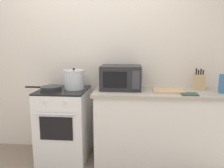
% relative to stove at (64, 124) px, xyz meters
% --- Properties ---
extents(back_wall, '(4.40, 0.10, 2.50)m').
position_rel_stove_xyz_m(back_wall, '(0.65, 0.37, 0.79)').
color(back_wall, silver).
rests_on(back_wall, ground_plane).
extents(lower_cabinet_right, '(1.64, 0.56, 0.88)m').
position_rel_stove_xyz_m(lower_cabinet_right, '(1.25, 0.02, -0.02)').
color(lower_cabinet_right, white).
rests_on(lower_cabinet_right, ground_plane).
extents(countertop_right, '(1.70, 0.60, 0.04)m').
position_rel_stove_xyz_m(countertop_right, '(1.25, 0.02, 0.44)').
color(countertop_right, '#ADA393').
rests_on(countertop_right, lower_cabinet_right).
extents(stove, '(0.60, 0.64, 0.92)m').
position_rel_stove_xyz_m(stove, '(0.00, 0.00, 0.00)').
color(stove, white).
rests_on(stove, ground_plane).
extents(stock_pot, '(0.35, 0.26, 0.27)m').
position_rel_stove_xyz_m(stock_pot, '(0.14, 0.05, 0.58)').
color(stock_pot, silver).
rests_on(stock_pot, stove).
extents(frying_pan, '(0.46, 0.26, 0.05)m').
position_rel_stove_xyz_m(frying_pan, '(-0.14, -0.05, 0.48)').
color(frying_pan, '#28282B').
rests_on(frying_pan, stove).
extents(microwave, '(0.50, 0.37, 0.30)m').
position_rel_stove_xyz_m(microwave, '(0.73, 0.08, 0.61)').
color(microwave, '#232326').
rests_on(microwave, countertop_right).
extents(cutting_board, '(0.36, 0.26, 0.02)m').
position_rel_stove_xyz_m(cutting_board, '(1.30, 0.00, 0.47)').
color(cutting_board, tan).
rests_on(cutting_board, countertop_right).
extents(knife_block, '(0.13, 0.10, 0.27)m').
position_rel_stove_xyz_m(knife_block, '(1.70, 0.14, 0.56)').
color(knife_block, tan).
rests_on(knife_block, countertop_right).
extents(pasta_box, '(0.08, 0.08, 0.22)m').
position_rel_stove_xyz_m(pasta_box, '(1.92, -0.03, 0.57)').
color(pasta_box, teal).
rests_on(pasta_box, countertop_right).
extents(oven_mitt, '(0.18, 0.14, 0.02)m').
position_rel_stove_xyz_m(oven_mitt, '(1.51, -0.16, 0.47)').
color(oven_mitt, '#384C42').
rests_on(oven_mitt, countertop_right).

